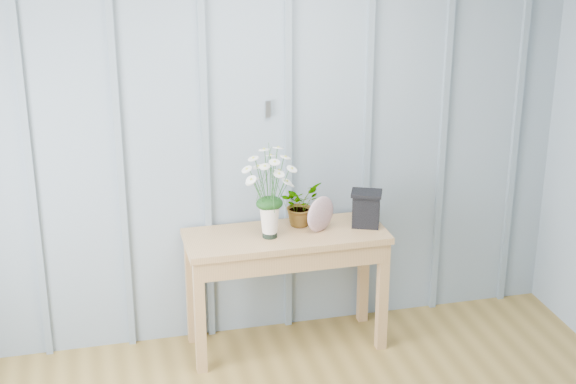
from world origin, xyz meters
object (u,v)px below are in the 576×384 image
object	(u,v)px
sideboard	(286,251)
felt_disc_vessel	(320,214)
daisy_vase	(269,182)
carved_box	(366,208)

from	to	relation	value
sideboard	felt_disc_vessel	bearing A→B (deg)	-4.35
daisy_vase	carved_box	size ratio (longest dim) A/B	2.49
felt_disc_vessel	carved_box	xyz separation A→B (m)	(0.29, 0.01, 0.00)
carved_box	daisy_vase	bearing A→B (deg)	-177.69
daisy_vase	sideboard	bearing A→B (deg)	15.62
sideboard	felt_disc_vessel	world-z (taller)	felt_disc_vessel
sideboard	felt_disc_vessel	size ratio (longest dim) A/B	5.49
daisy_vase	carved_box	xyz separation A→B (m)	(0.60, 0.02, -0.23)
felt_disc_vessel	daisy_vase	bearing A→B (deg)	150.56
felt_disc_vessel	carved_box	distance (m)	0.29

